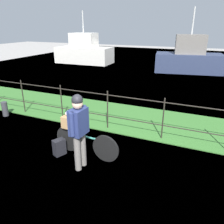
# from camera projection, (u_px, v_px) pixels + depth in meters

# --- Properties ---
(ground_plane) EXTENTS (60.00, 60.00, 0.00)m
(ground_plane) POSITION_uv_depth(u_px,v_px,m) (95.00, 183.00, 4.44)
(ground_plane) COLOR #9E9993
(grass_strip) EXTENTS (27.00, 2.40, 0.03)m
(grass_strip) POSITION_uv_depth(u_px,v_px,m) (143.00, 121.00, 7.29)
(grass_strip) COLOR #38702D
(grass_strip) RESTS_ON ground
(harbor_water) EXTENTS (30.00, 30.00, 0.00)m
(harbor_water) POSITION_uv_depth(u_px,v_px,m) (181.00, 72.00, 14.74)
(harbor_water) COLOR #60849E
(harbor_water) RESTS_ON ground
(iron_fence) EXTENTS (18.04, 0.04, 1.19)m
(iron_fence) POSITION_uv_depth(u_px,v_px,m) (134.00, 112.00, 6.21)
(iron_fence) COLOR #28231E
(iron_fence) RESTS_ON ground
(bicycle_main) EXTENTS (1.71, 0.18, 0.65)m
(bicycle_main) POSITION_uv_depth(u_px,v_px,m) (85.00, 142.00, 5.27)
(bicycle_main) COLOR black
(bicycle_main) RESTS_ON ground
(wooden_crate) EXTENTS (0.40, 0.28, 0.29)m
(wooden_crate) POSITION_uv_depth(u_px,v_px,m) (71.00, 122.00, 5.27)
(wooden_crate) COLOR #A87F51
(wooden_crate) RESTS_ON bicycle_main
(terrier_dog) EXTENTS (0.32, 0.16, 0.18)m
(terrier_dog) POSITION_uv_depth(u_px,v_px,m) (71.00, 114.00, 5.18)
(terrier_dog) COLOR silver
(terrier_dog) RESTS_ON wooden_crate
(cyclist_person) EXTENTS (0.28, 0.54, 1.68)m
(cyclist_person) POSITION_uv_depth(u_px,v_px,m) (79.00, 126.00, 4.58)
(cyclist_person) COLOR slate
(cyclist_person) RESTS_ON ground
(backpack_on_paving) EXTENTS (0.27, 0.33, 0.40)m
(backpack_on_paving) POSITION_uv_depth(u_px,v_px,m) (59.00, 147.00, 5.35)
(backpack_on_paving) COLOR black
(backpack_on_paving) RESTS_ON ground
(mooring_bollard) EXTENTS (0.20, 0.20, 0.50)m
(mooring_bollard) POSITION_uv_depth(u_px,v_px,m) (5.00, 109.00, 7.63)
(mooring_bollard) COLOR #38383D
(mooring_bollard) RESTS_ON ground
(moored_boat_mid) EXTENTS (4.55, 2.17, 3.94)m
(moored_boat_mid) POSITION_uv_depth(u_px,v_px,m) (84.00, 52.00, 18.00)
(moored_boat_mid) COLOR silver
(moored_boat_mid) RESTS_ON ground
(moored_boat_far) EXTENTS (4.45, 2.58, 3.97)m
(moored_boat_far) POSITION_uv_depth(u_px,v_px,m) (189.00, 59.00, 14.53)
(moored_boat_far) COLOR #2D3856
(moored_boat_far) RESTS_ON ground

